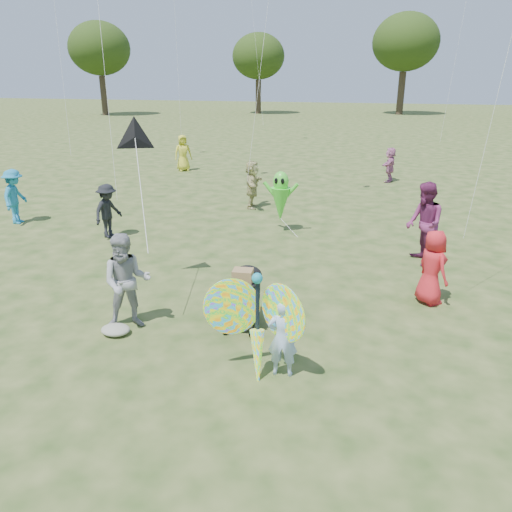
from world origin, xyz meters
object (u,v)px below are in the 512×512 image
Objects in this scene: crowd_j at (390,165)px; crowd_a at (432,267)px; child_girl at (283,338)px; jogging_stroller at (245,293)px; adult_man at (127,282)px; crowd_i at (15,197)px; crowd_b at (108,211)px; crowd_g at (183,153)px; crowd_d at (252,184)px; butterfly_kite at (257,325)px; crowd_e at (424,224)px; alien_kite at (281,199)px.

crowd_a is at bearing 14.12° from crowd_j.
child_girl is 3.94m from crowd_a.
jogging_stroller is (-1.00, 1.38, 0.00)m from child_girl.
adult_man is 5.74m from crowd_a.
crowd_b is at bearing -110.59° from crowd_i.
crowd_g is 9.62m from crowd_i.
crowd_i reaches higher than crowd_d.
butterfly_kite is (9.16, -5.92, 0.01)m from crowd_i.
alien_kite is at bearing -130.96° from crowd_e.
crowd_i is 1.50× the size of jogging_stroller.
alien_kite is (1.53, -2.44, 0.17)m from crowd_d.
crowd_e is 9.84m from crowd_j.
crowd_d is 2.89m from alien_kite.
crowd_g is (-5.29, 14.62, -0.04)m from adult_man.
crowd_b is 0.93× the size of crowd_d.
crowd_i is at bearing 116.42° from adult_man.
jogging_stroller is 5.75m from alien_kite.
crowd_j is at bearing -60.70° from crowd_i.
crowd_g is 0.91× the size of butterfly_kite.
butterfly_kite is (-1.50, -15.38, 0.11)m from crowd_j.
crowd_g is at bearing 22.60° from crowd_b.
crowd_b is 8.23m from crowd_e.
crowd_e is 1.18× the size of crowd_g.
adult_man reaches higher than crowd_a.
adult_man is 1.05× the size of crowd_g.
crowd_a is 0.90× the size of crowd_g.
crowd_a is at bearing -0.14° from adult_man.
crowd_j is 0.82× the size of alien_kite.
butterfly_kite reaches higher than crowd_d.
crowd_j is (4.08, 14.55, -0.15)m from adult_man.
crowd_b is 1.04× the size of crowd_j.
crowd_j is at bearing -36.43° from crowd_g.
jogging_stroller is at bearing -55.55° from crowd_e.
child_girl is 5.91m from crowd_e.
crowd_g reaches higher than crowd_i.
crowd_d reaches higher than crowd_a.
crowd_b is 6.44m from jogging_stroller.
crowd_a is 16.01m from crowd_g.
alien_kite is at bearing -57.73° from crowd_b.
butterfly_kite reaches higher than child_girl.
crowd_b reaches higher than crowd_j.
crowd_j is at bearing -101.24° from child_girl.
crowd_j is (-1.08, 12.05, -0.03)m from crowd_a.
crowd_j is (-0.99, 9.79, -0.26)m from crowd_e.
crowd_a is 0.91× the size of crowd_i.
crowd_g is at bearing -68.81° from child_girl.
alien_kite is (-3.80, 1.58, -0.00)m from crowd_e.
crowd_g reaches higher than child_girl.
crowd_i is (-6.32, -3.70, 0.02)m from crowd_d.
crowd_i is at bearing 92.33° from crowd_b.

